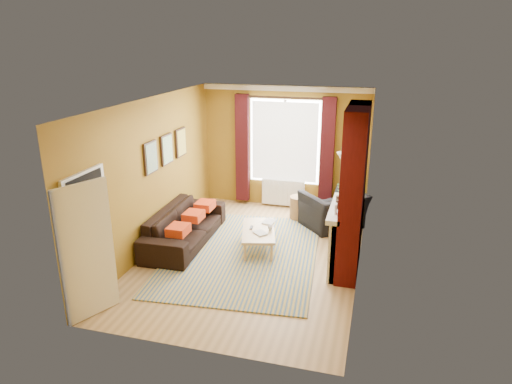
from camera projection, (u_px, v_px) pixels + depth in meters
The scene contains 12 objects.
ground at pixel (252, 255), 8.37m from camera, with size 5.50×5.50×0.00m, color olive.
room_walls at pixel (291, 182), 8.01m from camera, with size 3.82×5.54×2.83m.
striped_rug at pixel (243, 253), 8.43m from camera, with size 2.97×3.90×0.02m.
sofa at pixel (185, 226), 8.81m from camera, with size 2.34×0.92×0.68m, color black.
armchair at pixel (333, 210), 9.50m from camera, with size 1.17×1.02×0.76m, color black.
coffee_table at pixel (258, 232), 8.52m from camera, with size 0.87×1.29×0.39m.
wicker_stool at pixel (299, 208), 9.99m from camera, with size 0.44×0.44×0.51m.
floor_lamp at pixel (341, 168), 9.56m from camera, with size 0.24×0.24×1.53m.
book_a at pixel (256, 234), 8.28m from camera, with size 0.19×0.26×0.02m, color #999999.
book_b at pixel (264, 221), 8.88m from camera, with size 0.22×0.30×0.02m, color #999999.
mug at pixel (270, 228), 8.46m from camera, with size 0.10×0.10×0.09m, color #999999.
tv_remote at pixel (251, 227), 8.57m from camera, with size 0.07×0.16×0.02m.
Camera 1 is at (2.06, -7.26, 3.79)m, focal length 32.00 mm.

